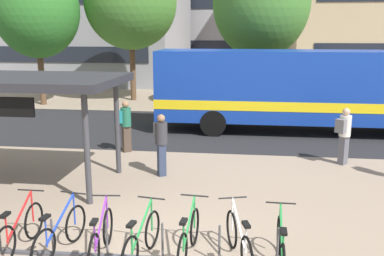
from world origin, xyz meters
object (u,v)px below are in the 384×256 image
(commuter_teal_pack_1, at_px, (125,123))
(commuter_grey_pack_2, at_px, (161,140))
(parked_bicycle_green_6, at_px, (142,241))
(parked_bicycle_white_8, at_px, (239,241))
(parked_bicycle_green_7, at_px, (189,238))
(parked_bicycle_green_9, at_px, (281,248))
(street_tree_2, at_px, (37,10))
(commuter_grey_pack_4, at_px, (344,132))
(street_tree_1, at_px, (261,2))
(street_tree_0, at_px, (131,2))
(parked_bicycle_red_3, at_px, (20,231))
(parked_bicycle_blue_4, at_px, (61,234))
(city_bus, at_px, (312,88))
(parked_bicycle_purple_5, at_px, (101,238))

(commuter_teal_pack_1, relative_size, commuter_grey_pack_2, 0.99)
(parked_bicycle_green_6, bearing_deg, parked_bicycle_white_8, -74.28)
(parked_bicycle_green_7, height_order, parked_bicycle_green_9, same)
(commuter_teal_pack_1, distance_m, street_tree_2, 11.96)
(parked_bicycle_green_6, xyz_separation_m, commuter_grey_pack_4, (4.65, 6.20, 0.61))
(parked_bicycle_green_7, distance_m, parked_bicycle_green_9, 1.58)
(commuter_grey_pack_2, xyz_separation_m, commuter_grey_pack_4, (5.20, 1.63, -0.01))
(street_tree_1, bearing_deg, parked_bicycle_green_6, -98.79)
(parked_bicycle_white_8, distance_m, commuter_teal_pack_1, 7.60)
(parked_bicycle_green_7, bearing_deg, street_tree_0, 22.45)
(parked_bicycle_red_3, height_order, parked_bicycle_green_7, same)
(parked_bicycle_green_9, xyz_separation_m, street_tree_1, (-0.01, 15.15, 4.93))
(parked_bicycle_red_3, relative_size, parked_bicycle_green_6, 1.01)
(commuter_grey_pack_4, distance_m, street_tree_0, 15.49)
(parked_bicycle_blue_4, height_order, street_tree_0, street_tree_0)
(parked_bicycle_red_3, distance_m, parked_bicycle_white_8, 3.94)
(parked_bicycle_green_9, xyz_separation_m, commuter_teal_pack_1, (-4.55, 6.69, 0.60))
(street_tree_0, bearing_deg, parked_bicycle_green_6, -74.77)
(street_tree_2, bearing_deg, street_tree_1, -1.26)
(city_bus, bearing_deg, parked_bicycle_green_9, -100.50)
(street_tree_2, bearing_deg, city_bus, -20.07)
(parked_bicycle_red_3, distance_m, parked_bicycle_purple_5, 1.55)
(parked_bicycle_green_6, xyz_separation_m, commuter_teal_pack_1, (-2.19, 6.73, 0.60))
(city_bus, height_order, commuter_grey_pack_2, city_bus)
(parked_bicycle_green_9, bearing_deg, parked_bicycle_green_7, 85.32)
(city_bus, relative_size, parked_bicycle_green_9, 6.98)
(street_tree_1, bearing_deg, parked_bicycle_purple_5, -101.45)
(city_bus, height_order, parked_bicycle_green_6, city_bus)
(street_tree_2, bearing_deg, parked_bicycle_white_8, -54.26)
(parked_bicycle_green_7, bearing_deg, parked_bicycle_green_6, 109.26)
(parked_bicycle_red_3, height_order, parked_bicycle_white_8, same)
(parked_bicycle_green_9, height_order, street_tree_2, street_tree_2)
(commuter_grey_pack_2, height_order, street_tree_1, street_tree_1)
(commuter_teal_pack_1, distance_m, commuter_grey_pack_2, 2.71)
(parked_bicycle_blue_4, relative_size, commuter_grey_pack_4, 1.00)
(commuter_grey_pack_2, distance_m, street_tree_2, 14.53)
(parked_bicycle_green_6, distance_m, parked_bicycle_white_8, 1.68)
(commuter_grey_pack_2, height_order, street_tree_2, street_tree_2)
(parked_bicycle_green_6, xyz_separation_m, commuter_grey_pack_2, (-0.56, 4.57, 0.62))
(street_tree_2, bearing_deg, parked_bicycle_purple_5, -60.94)
(parked_bicycle_white_8, bearing_deg, street_tree_0, 4.39)
(parked_bicycle_green_7, distance_m, parked_bicycle_white_8, 0.87)
(street_tree_2, bearing_deg, parked_bicycle_green_6, -58.94)
(parked_bicycle_white_8, bearing_deg, parked_bicycle_purple_5, 78.81)
(parked_bicycle_green_7, relative_size, commuter_teal_pack_1, 1.01)
(parked_bicycle_white_8, bearing_deg, street_tree_1, -18.59)
(parked_bicycle_purple_5, height_order, commuter_grey_pack_4, commuter_grey_pack_4)
(parked_bicycle_purple_5, relative_size, commuter_grey_pack_2, 1.00)
(commuter_teal_pack_1, distance_m, street_tree_0, 12.08)
(commuter_grey_pack_4, bearing_deg, parked_bicycle_green_7, -171.20)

